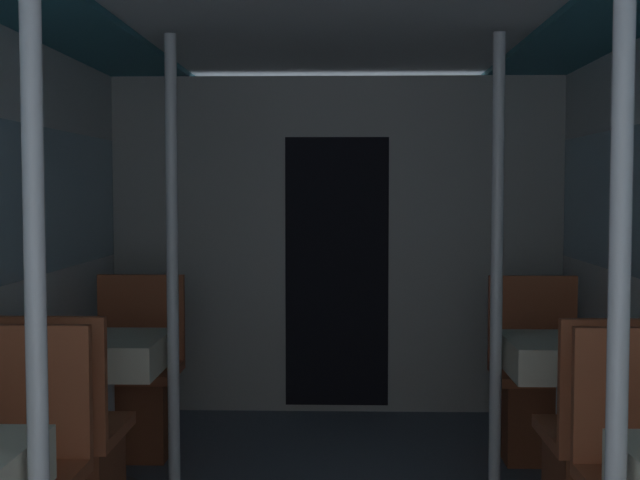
% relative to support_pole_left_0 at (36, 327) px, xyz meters
% --- Properties ---
extents(bulkhead_far, '(2.79, 0.09, 2.09)m').
position_rel_support_pole_left_0_xyz_m(bulkhead_far, '(0.73, 3.33, -0.00)').
color(bulkhead_far, '#A8A8A3').
rests_on(bulkhead_far, ground_plane).
extents(support_pole_left_0, '(0.05, 0.05, 2.09)m').
position_rel_support_pole_left_0_xyz_m(support_pole_left_0, '(0.00, 0.00, 0.00)').
color(support_pole_left_0, silver).
rests_on(support_pole_left_0, ground_plane).
extents(dining_table_left_1, '(0.56, 0.56, 0.72)m').
position_rel_support_pole_left_0_xyz_m(dining_table_left_1, '(-0.33, 1.79, -0.46)').
color(dining_table_left_1, '#4C4C51').
rests_on(dining_table_left_1, ground_plane).
extents(chair_left_near_1, '(0.47, 0.47, 0.93)m').
position_rel_support_pole_left_0_xyz_m(chair_left_near_1, '(-0.33, 1.19, -0.76)').
color(chair_left_near_1, brown).
rests_on(chair_left_near_1, ground_plane).
extents(chair_left_far_1, '(0.47, 0.47, 0.93)m').
position_rel_support_pole_left_0_xyz_m(chair_left_far_1, '(-0.33, 2.39, -0.76)').
color(chair_left_far_1, brown).
rests_on(chair_left_far_1, ground_plane).
extents(support_pole_left_1, '(0.05, 0.05, 2.09)m').
position_rel_support_pole_left_0_xyz_m(support_pole_left_1, '(0.00, 1.79, 0.00)').
color(support_pole_left_1, silver).
rests_on(support_pole_left_1, ground_plane).
extents(support_pole_right_0, '(0.05, 0.05, 2.09)m').
position_rel_support_pole_left_0_xyz_m(support_pole_right_0, '(1.47, 0.00, 0.00)').
color(support_pole_right_0, silver).
rests_on(support_pole_right_0, ground_plane).
extents(dining_table_right_1, '(0.56, 0.56, 0.72)m').
position_rel_support_pole_left_0_xyz_m(dining_table_right_1, '(1.80, 1.79, -0.46)').
color(dining_table_right_1, '#4C4C51').
rests_on(dining_table_right_1, ground_plane).
extents(chair_right_near_1, '(0.47, 0.47, 0.93)m').
position_rel_support_pole_left_0_xyz_m(chair_right_near_1, '(1.80, 1.19, -0.76)').
color(chair_right_near_1, brown).
rests_on(chair_right_near_1, ground_plane).
extents(chair_right_far_1, '(0.47, 0.47, 0.93)m').
position_rel_support_pole_left_0_xyz_m(chair_right_far_1, '(1.80, 2.39, -0.76)').
color(chair_right_far_1, brown).
rests_on(chair_right_far_1, ground_plane).
extents(support_pole_right_1, '(0.05, 0.05, 2.09)m').
position_rel_support_pole_left_0_xyz_m(support_pole_right_1, '(1.47, 1.79, 0.00)').
color(support_pole_right_1, silver).
rests_on(support_pole_right_1, ground_plane).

